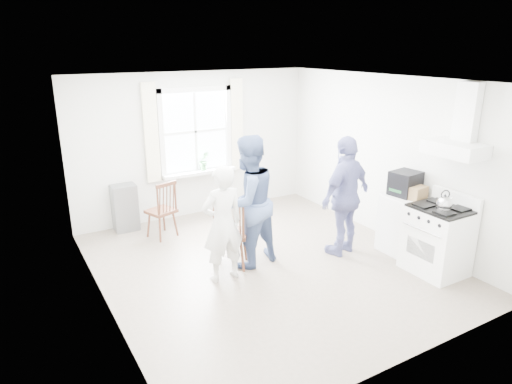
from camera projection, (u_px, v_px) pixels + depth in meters
name	position (u px, v px, depth m)	size (l,w,h in m)	color
room_shell	(268.00, 178.00, 6.20)	(4.62, 5.12, 2.64)	gray
window_assembly	(196.00, 137.00, 8.16)	(1.88, 0.24, 1.70)	white
range_hood	(459.00, 136.00, 5.90)	(0.45, 0.76, 0.94)	white
shelf_unit	(125.00, 208.00, 7.72)	(0.40, 0.30, 0.80)	slate
gas_stove	(437.00, 239.00, 6.26)	(0.68, 0.76, 1.12)	white
kettle	(444.00, 204.00, 5.96)	(0.21, 0.21, 0.29)	silver
low_cabinet	(402.00, 224.00, 6.88)	(0.50, 0.55, 0.90)	white
stereo_stack	(405.00, 183.00, 6.74)	(0.44, 0.41, 0.36)	black
cardboard_box	(417.00, 193.00, 6.59)	(0.29, 0.21, 0.19)	olive
windsor_chair_a	(165.00, 204.00, 7.33)	(0.52, 0.51, 0.97)	#482517
windsor_chair_b	(230.00, 225.00, 6.28)	(0.63, 0.62, 1.08)	#482517
person_left	(223.00, 224.00, 5.96)	(0.58, 0.58, 1.59)	white
person_mid	(248.00, 202.00, 6.35)	(0.92, 0.92, 1.89)	#4A5E8B
person_right	(346.00, 196.00, 6.72)	(1.06, 1.06, 1.81)	navy
potted_plant	(204.00, 161.00, 8.27)	(0.19, 0.19, 0.35)	#36793C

